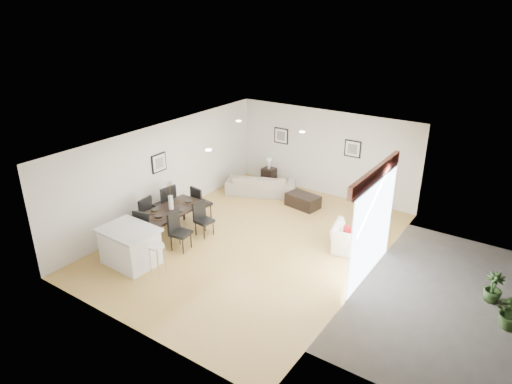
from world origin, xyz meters
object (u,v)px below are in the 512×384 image
Objects in this scene: sofa at (261,184)px; armchair at (355,240)px; dining_chair_enear at (178,229)px; dining_table at (172,212)px; kitchen_island at (130,246)px; dining_chair_efar at (202,217)px; coffee_table at (303,201)px; dining_chair_head at (139,231)px; dining_chair_foot at (199,201)px; dining_chair_wnear at (143,214)px; dining_chair_wfar at (166,202)px; bar_stool at (157,249)px; side_table at (269,176)px.

armchair is (3.96, -1.80, 0.03)m from sofa.
dining_table is at bearing 46.83° from dining_chair_enear.
kitchen_island is at bearing 151.62° from dining_chair_enear.
armchair is 0.82× the size of kitchen_island.
coffee_table is at bearing -16.38° from dining_chair_efar.
dining_chair_head is 2.21m from dining_chair_foot.
coffee_table is (2.62, 3.92, -0.41)m from dining_chair_wnear.
armchair is 1.17× the size of dining_chair_efar.
dining_chair_wfar is 0.83× the size of kitchen_island.
armchair is 1.10× the size of dining_chair_enear.
dining_chair_enear is 0.74× the size of kitchen_island.
dining_chair_wnear reaches higher than dining_chair_efar.
sofa is 2.09× the size of dining_chair_head.
dining_chair_enear reaches higher than armchair.
dining_chair_foot is (0.61, 1.54, -0.05)m from dining_chair_wnear.
dining_chair_wnear is (-4.97, -2.26, 0.25)m from armchair.
bar_stool is at bearing 73.77° from sofa.
dining_chair_enear is at bearing -84.13° from side_table.
dining_chair_efar is 1.20× the size of bar_stool.
dining_chair_wfar reaches higher than dining_chair_efar.
dining_chair_efar is 0.94× the size of dining_chair_foot.
side_table is at bearing -43.94° from armchair.
sofa is 2.21× the size of dining_chair_enear.
dining_table is 1.85× the size of coffee_table.
dining_table is at bearing 63.10° from dining_chair_wfar.
kitchen_island is at bearing 103.18° from dining_chair_foot.
kitchen_island is (0.07, -6.11, 0.19)m from side_table.
dining_chair_efar is at bearing 56.24° from dining_chair_head.
side_table is 0.40× the size of kitchen_island.
dining_chair_wfar is 2.06× the size of side_table.
dining_chair_foot reaches higher than dining_table.
dining_table is 2.34× the size of bar_stool.
coffee_table is at bearing -28.63° from side_table.
dining_chair_enear is 0.95× the size of dining_chair_head.
bar_stool is (1.10, -0.50, 0.08)m from dining_chair_head.
kitchen_island is at bearing -82.60° from dining_table.
sofa is 3.66m from dining_table.
armchair is 1.10× the size of dining_chair_foot.
coffee_table is at bearing 79.84° from bar_stool.
dining_chair_wnear is 1.09× the size of dining_chair_enear.
coffee_table is at bearing -121.26° from dining_chair_foot.
dining_chair_enear is 5.00m from side_table.
sofa is at bearing -35.93° from armchair.
dining_chair_wnear reaches higher than side_table.
dining_chair_head is at bearing 127.71° from dining_chair_enear.
dining_chair_wfar is at bearing 113.81° from kitchen_island.
sofa is 2.01× the size of armchair.
side_table is at bearing 89.17° from dining_table.
dining_chair_wnear is at bearing -98.54° from side_table.
dining_chair_head is at bearing 34.68° from dining_chair_wnear.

